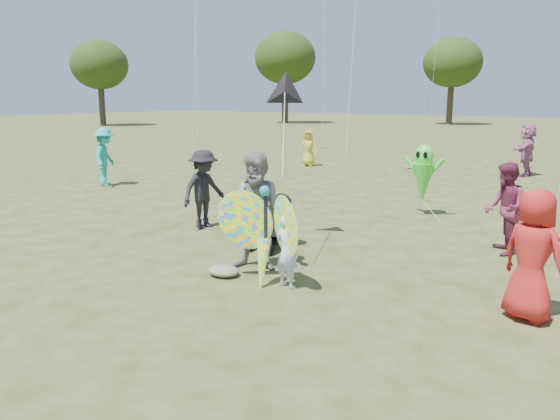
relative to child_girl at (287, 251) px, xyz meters
The scene contains 14 objects.
ground 1.30m from the child_girl, 98.34° to the right, with size 160.00×160.00×0.00m, color #51592B.
child_girl is the anchor object (origin of this frame).
adult_man 1.09m from the child_girl, 151.76° to the left, with size 0.95×0.74×1.96m, color gray.
grey_bag 1.25m from the child_girl, behind, with size 0.53×0.44×0.17m, color gray.
crowd_a 3.36m from the child_girl, 13.69° to the left, with size 0.84×0.55×1.72m, color red.
crowd_b 4.28m from the child_girl, 149.62° to the left, with size 1.11×0.64×1.72m, color black.
crowd_e 4.41m from the child_girl, 59.65° to the left, with size 0.83×0.64×1.70m, color #752746.
crowd_g 14.93m from the child_girl, 120.86° to the left, with size 0.73×0.48×1.50m, color gold.
crowd_i 11.33m from the child_girl, 155.70° to the left, with size 1.21×0.70×1.88m, color #1FA9A0.
crowd_j 14.87m from the child_girl, 88.36° to the left, with size 1.78×0.57×1.91m, color #B0649A.
jogging_stroller 2.19m from the child_girl, 131.52° to the left, with size 0.72×1.13×1.09m.
butterfly_kite 0.43m from the child_girl, 165.84° to the right, with size 1.74×0.75×1.74m.
delta_kite_rig 3.62m from the child_girl, 125.31° to the left, with size 1.56×1.99×1.76m.
alien_kite 6.16m from the child_girl, 91.92° to the left, with size 1.12×0.69×1.74m.
Camera 1 is at (4.62, -5.38, 2.84)m, focal length 35.00 mm.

